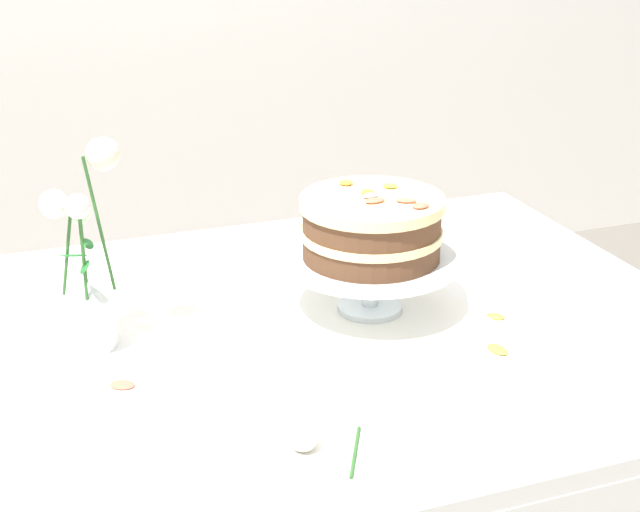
% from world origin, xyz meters
% --- Properties ---
extents(dining_table, '(1.40, 1.00, 0.74)m').
position_xyz_m(dining_table, '(0.00, -0.02, 0.65)').
color(dining_table, white).
rests_on(dining_table, ground).
extents(linen_napkin, '(0.36, 0.36, 0.00)m').
position_xyz_m(linen_napkin, '(0.16, 0.02, 0.74)').
color(linen_napkin, white).
rests_on(linen_napkin, dining_table).
extents(cake_stand, '(0.29, 0.29, 0.10)m').
position_xyz_m(cake_stand, '(0.16, 0.02, 0.82)').
color(cake_stand, silver).
rests_on(cake_stand, linen_napkin).
extents(layer_cake, '(0.24, 0.24, 0.11)m').
position_xyz_m(layer_cake, '(0.16, 0.02, 0.89)').
color(layer_cake, brown).
rests_on(layer_cake, cake_stand).
extents(flower_vase, '(0.12, 0.11, 0.33)m').
position_xyz_m(flower_vase, '(-0.30, 0.06, 0.86)').
color(flower_vase, silver).
rests_on(flower_vase, dining_table).
extents(fallen_rose, '(0.11, 0.10, 0.04)m').
position_xyz_m(fallen_rose, '(-0.08, -0.33, 0.76)').
color(fallen_rose, '#2D6028').
rests_on(fallen_rose, dining_table).
extents(loose_petal_0, '(0.05, 0.04, 0.00)m').
position_xyz_m(loose_petal_0, '(-0.28, -0.09, 0.74)').
color(loose_petal_0, '#E56B51').
rests_on(loose_petal_0, dining_table).
extents(loose_petal_1, '(0.03, 0.05, 0.01)m').
position_xyz_m(loose_petal_1, '(0.29, -0.18, 0.74)').
color(loose_petal_1, yellow).
rests_on(loose_petal_1, dining_table).
extents(loose_petal_2, '(0.04, 0.04, 0.00)m').
position_xyz_m(loose_petal_2, '(0.35, -0.08, 0.74)').
color(loose_petal_2, yellow).
rests_on(loose_petal_2, dining_table).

